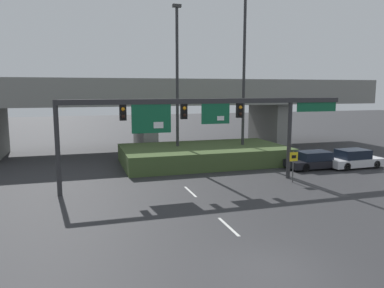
% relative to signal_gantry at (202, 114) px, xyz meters
% --- Properties ---
extents(ground_plane, '(160.00, 160.00, 0.00)m').
position_rel_signal_gantry_xyz_m(ground_plane, '(-1.19, -11.83, -4.63)').
color(ground_plane, '#2D2D30').
extents(lane_markings, '(0.14, 20.73, 0.01)m').
position_rel_signal_gantry_xyz_m(lane_markings, '(-1.19, 1.65, -4.62)').
color(lane_markings, silver).
rests_on(lane_markings, ground).
extents(signal_gantry, '(19.02, 0.44, 5.60)m').
position_rel_signal_gantry_xyz_m(signal_gantry, '(0.00, 0.00, 0.00)').
color(signal_gantry, '#2D2D30').
rests_on(signal_gantry, ground).
extents(speed_limit_sign, '(0.60, 0.11, 2.11)m').
position_rel_signal_gantry_xyz_m(speed_limit_sign, '(6.03, -1.20, -3.25)').
color(speed_limit_sign, '#4C4C4C').
rests_on(speed_limit_sign, ground).
extents(highway_light_pole_near, '(0.70, 0.36, 15.58)m').
position_rel_signal_gantry_xyz_m(highway_light_pole_near, '(5.97, 6.82, 3.54)').
color(highway_light_pole_near, '#2D2D30').
rests_on(highway_light_pole_near, ground).
extents(highway_light_pole_far, '(0.70, 0.36, 12.93)m').
position_rel_signal_gantry_xyz_m(highway_light_pole_far, '(0.37, 7.65, 2.21)').
color(highway_light_pole_far, '#2D2D30').
rests_on(highway_light_pole_far, ground).
extents(overpass_bridge, '(48.75, 8.58, 7.15)m').
position_rel_signal_gantry_xyz_m(overpass_bridge, '(-1.19, 14.75, 0.34)').
color(overpass_bridge, gray).
rests_on(overpass_bridge, ground).
extents(grass_embankment, '(13.59, 7.36, 1.42)m').
position_rel_signal_gantry_xyz_m(grass_embankment, '(2.44, 6.86, -3.92)').
color(grass_embankment, '#42562D').
rests_on(grass_embankment, ground).
extents(parked_sedan_near_right, '(4.75, 1.86, 1.37)m').
position_rel_signal_gantry_xyz_m(parked_sedan_near_right, '(10.12, 2.21, -3.99)').
color(parked_sedan_near_right, black).
rests_on(parked_sedan_near_right, ground).
extents(parked_sedan_mid_right, '(4.60, 1.93, 1.46)m').
position_rel_signal_gantry_xyz_m(parked_sedan_mid_right, '(13.27, 1.63, -3.95)').
color(parked_sedan_mid_right, silver).
rests_on(parked_sedan_mid_right, ground).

